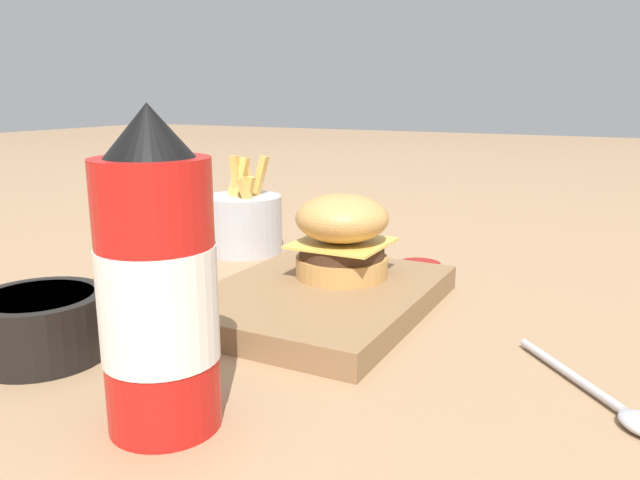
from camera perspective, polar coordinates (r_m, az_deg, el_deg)
name	(u,v)px	position (r m, az deg, el deg)	size (l,w,h in m)	color
ground_plane	(337,318)	(0.64, 1.60, -7.17)	(6.00, 6.00, 0.00)	#9E7A56
serving_board	(320,298)	(0.66, 0.00, -5.33)	(0.28, 0.21, 0.03)	olive
burger	(342,235)	(0.68, 2.01, 0.44)	(0.10, 0.10, 0.09)	tan
ketchup_bottle	(158,288)	(0.43, -14.59, -4.31)	(0.08, 0.08, 0.22)	red
fries_basket	(243,222)	(0.90, -7.03, 1.66)	(0.11, 0.11, 0.14)	#B7B7BC
side_bowl	(41,324)	(0.59, -24.14, -7.02)	(0.11, 0.11, 0.06)	black
spoon	(613,403)	(0.51, 25.21, -13.37)	(0.13, 0.12, 0.01)	#B2B2B7
ketchup_puddle	(420,263)	(0.85, 9.09, -2.08)	(0.06, 0.06, 0.00)	#9E140F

